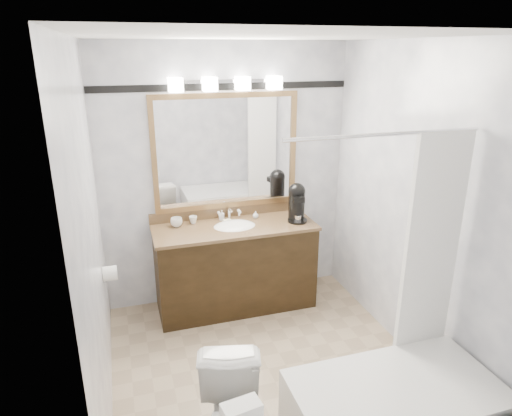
% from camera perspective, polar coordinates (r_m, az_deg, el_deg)
% --- Properties ---
extents(room, '(2.42, 2.62, 2.52)m').
position_cam_1_polar(room, '(3.24, 1.75, -1.94)').
color(room, tan).
rests_on(room, ground).
extents(vanity, '(1.53, 0.58, 0.97)m').
position_cam_1_polar(vanity, '(4.46, -2.63, -7.10)').
color(vanity, black).
rests_on(vanity, ground).
extents(mirror, '(1.40, 0.04, 1.10)m').
position_cam_1_polar(mirror, '(4.36, -3.74, 7.00)').
color(mirror, olive).
rests_on(mirror, room).
extents(vanity_light_bar, '(1.02, 0.14, 0.12)m').
position_cam_1_polar(vanity_light_bar, '(4.21, -3.75, 15.29)').
color(vanity_light_bar, silver).
rests_on(vanity_light_bar, room).
extents(accent_stripe, '(2.40, 0.01, 0.06)m').
position_cam_1_polar(accent_stripe, '(4.28, -3.96, 14.90)').
color(accent_stripe, black).
rests_on(accent_stripe, room).
extents(bathtub, '(1.30, 0.75, 1.96)m').
position_cam_1_polar(bathtub, '(3.29, 17.12, -22.42)').
color(bathtub, white).
rests_on(bathtub, ground).
extents(tp_roll, '(0.11, 0.12, 0.12)m').
position_cam_1_polar(tp_roll, '(3.92, -17.78, -7.78)').
color(tp_roll, white).
rests_on(tp_roll, room).
extents(tissue_box, '(0.21, 0.13, 0.08)m').
position_cam_1_polar(tissue_box, '(2.47, -1.82, -24.01)').
color(tissue_box, white).
rests_on(tissue_box, toilet).
extents(coffee_maker, '(0.19, 0.24, 0.37)m').
position_cam_1_polar(coffee_maker, '(4.40, 5.12, 0.85)').
color(coffee_maker, black).
rests_on(coffee_maker, vanity).
extents(cup_left, '(0.12, 0.12, 0.09)m').
position_cam_1_polar(cup_left, '(4.32, -9.91, -1.77)').
color(cup_left, white).
rests_on(cup_left, vanity).
extents(cup_right, '(0.08, 0.08, 0.07)m').
position_cam_1_polar(cup_right, '(4.38, -7.87, -1.47)').
color(cup_right, white).
rests_on(cup_right, vanity).
extents(soap_bottle_a, '(0.05, 0.05, 0.10)m').
position_cam_1_polar(soap_bottle_a, '(4.43, -4.28, -0.89)').
color(soap_bottle_a, white).
rests_on(soap_bottle_a, vanity).
extents(soap_bottle_b, '(0.07, 0.07, 0.07)m').
position_cam_1_polar(soap_bottle_b, '(4.47, -0.05, -0.84)').
color(soap_bottle_b, white).
rests_on(soap_bottle_b, vanity).
extents(soap_bar, '(0.08, 0.06, 0.02)m').
position_cam_1_polar(soap_bar, '(4.39, -3.63, -1.60)').
color(soap_bar, beige).
rests_on(soap_bar, vanity).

